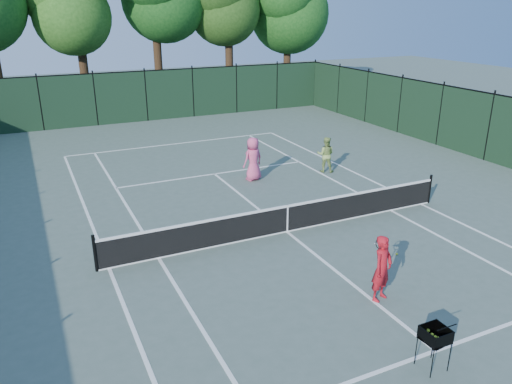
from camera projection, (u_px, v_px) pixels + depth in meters
name	position (u px, v px, depth m)	size (l,w,h in m)	color
ground	(287.00, 232.00, 15.70)	(90.00, 90.00, 0.00)	#4D5E53
sideline_doubles_left	(109.00, 268.00, 13.50)	(0.10, 23.77, 0.01)	white
sideline_doubles_right	(421.00, 204.00, 17.89)	(0.10, 23.77, 0.01)	white
sideline_singles_left	(159.00, 258.00, 14.05)	(0.10, 23.77, 0.01)	white
sideline_singles_right	(391.00, 210.00, 17.34)	(0.10, 23.77, 0.01)	white
baseline_far	(177.00, 144.00, 25.76)	(10.97, 0.10, 0.01)	white
service_line_near	(436.00, 351.00, 10.27)	(8.23, 0.10, 0.01)	white
service_line_far	(215.00, 174.00, 21.12)	(8.23, 0.10, 0.01)	white
center_service_line	(287.00, 232.00, 15.70)	(0.10, 12.80, 0.01)	white
tennis_net	(287.00, 218.00, 15.53)	(11.69, 0.09, 1.06)	black
fence_far	(146.00, 96.00, 30.42)	(24.00, 0.05, 3.00)	black
coach	(382.00, 268.00, 11.83)	(0.80, 0.83, 1.66)	#AA131E
player_pink	(253.00, 159.00, 20.11)	(0.97, 0.75, 1.77)	#D94C7E
player_green	(326.00, 155.00, 21.16)	(0.93, 0.89, 1.52)	#87A351
ball_hopper	(435.00, 335.00, 9.54)	(0.52, 0.52, 0.91)	black
loose_ball_midcourt	(397.00, 254.00, 14.22)	(0.07, 0.07, 0.07)	yellow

